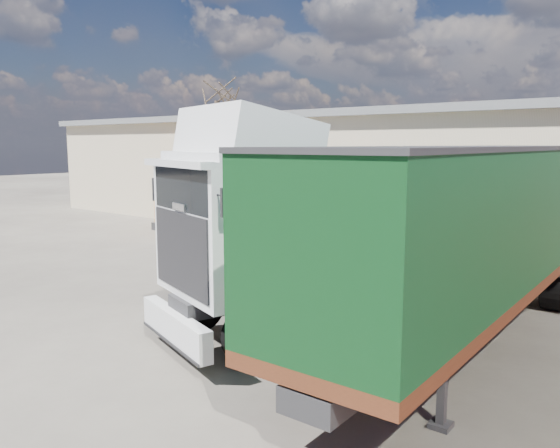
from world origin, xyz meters
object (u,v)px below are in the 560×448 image
Objects in this scene: bare_tree at (217,87)px; box_trailer at (475,223)px; panel_van at (233,213)px; orange_skip at (196,209)px; tractor_unit at (277,242)px.

box_trailer is at bearing -35.52° from bare_tree.
bare_tree is at bearing 152.62° from panel_van.
orange_skip is at bearing 156.37° from box_trailer.
panel_van is at bearing -42.99° from bare_tree.
panel_van is at bearing 12.06° from orange_skip.
tractor_unit reaches higher than panel_van.
bare_tree is 2.55× the size of orange_skip.
tractor_unit is 12.87m from panel_van.
tractor_unit is 0.62× the size of box_trailer.
box_trailer is at bearing 53.32° from tractor_unit.
box_trailer is at bearing -11.31° from panel_van.
orange_skip is at bearing -48.98° from bare_tree.
bare_tree reaches higher than panel_van.
bare_tree is 1.33× the size of tractor_unit.
orange_skip is (-1.99, -0.32, 0.04)m from panel_van.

